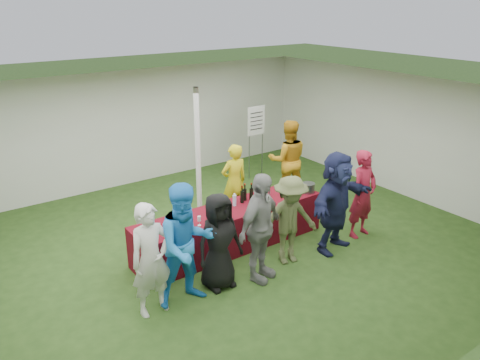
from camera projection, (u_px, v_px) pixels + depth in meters
ground at (211, 253)px, 8.24m from camera, size 60.00×60.00×0.00m
tent at (198, 158)px, 8.93m from camera, size 10.00×10.00×10.00m
serving_table at (231, 228)px, 8.33m from camera, size 3.60×0.80×0.75m
wine_bottles at (252, 193)px, 8.56m from camera, size 0.57×0.13×0.32m
wine_glasses at (230, 211)px, 7.86m from camera, size 2.84×0.15×0.16m
water_bottle at (234, 200)px, 8.29m from camera, size 0.07×0.07×0.23m
bar_towel at (293, 189)px, 9.02m from camera, size 0.25×0.18×0.03m
dump_bucket at (308, 188)px, 8.88m from camera, size 0.25×0.25×0.18m
wine_list_sign at (256, 126)px, 11.30m from camera, size 0.50×0.03×1.80m
staff_pourer at (234, 182)px, 9.31m from camera, size 0.59×0.40×1.56m
staff_back at (288, 160)px, 10.27m from camera, size 1.08×1.02×1.78m
customer_0 at (151, 260)px, 6.43m from camera, size 0.63×0.44×1.67m
customer_1 at (187, 245)px, 6.63m from camera, size 0.97×0.79×1.86m
customer_2 at (219, 241)px, 7.05m from camera, size 0.76×0.49×1.54m
customer_3 at (260, 228)px, 7.19m from camera, size 1.13×0.77×1.78m
customer_4 at (290, 220)px, 7.72m from camera, size 1.09×0.76×1.55m
customer_5 at (336, 202)px, 8.08m from camera, size 1.76×0.88×1.82m
customer_6 at (363, 194)px, 8.60m from camera, size 0.64×0.46×1.67m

